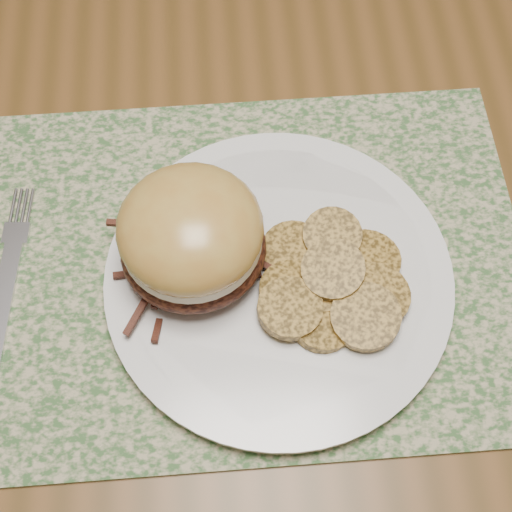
{
  "coord_description": "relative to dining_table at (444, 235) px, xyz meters",
  "views": [
    {
      "loc": [
        -0.21,
        -0.31,
        1.28
      ],
      "look_at": [
        -0.19,
        -0.07,
        0.79
      ],
      "focal_mm": 50.0,
      "sensor_mm": 36.0,
      "label": 1
    }
  ],
  "objects": [
    {
      "name": "placemat",
      "position": [
        -0.19,
        -0.06,
        0.08
      ],
      "size": [
        0.45,
        0.33,
        0.0
      ],
      "primitive_type": "cube",
      "color": "#395D30",
      "rests_on": "dining_table"
    },
    {
      "name": "ground",
      "position": [
        0.0,
        0.0,
        -0.67
      ],
      "size": [
        3.5,
        3.5,
        0.0
      ],
      "primitive_type": "plane",
      "color": "#53301C",
      "rests_on": "ground"
    },
    {
      "name": "roasted_potatoes",
      "position": [
        -0.13,
        -0.09,
        0.11
      ],
      "size": [
        0.14,
        0.13,
        0.03
      ],
      "color": "olive",
      "rests_on": "dinner_plate"
    },
    {
      "name": "fork",
      "position": [
        -0.39,
        -0.06,
        0.09
      ],
      "size": [
        0.03,
        0.18,
        0.0
      ],
      "rotation": [
        0.0,
        0.0,
        -0.09
      ],
      "color": "silver",
      "rests_on": "placemat"
    },
    {
      "name": "dining_table",
      "position": [
        0.0,
        0.0,
        0.0
      ],
      "size": [
        1.5,
        0.9,
        0.75
      ],
      "color": "brown",
      "rests_on": "ground"
    },
    {
      "name": "dinner_plate",
      "position": [
        -0.17,
        -0.08,
        0.09
      ],
      "size": [
        0.26,
        0.26,
        0.02
      ],
      "primitive_type": "cylinder",
      "color": "silver",
      "rests_on": "placemat"
    },
    {
      "name": "pork_sandwich",
      "position": [
        -0.24,
        -0.06,
        0.14
      ],
      "size": [
        0.12,
        0.12,
        0.09
      ],
      "rotation": [
        0.0,
        0.0,
        0.11
      ],
      "color": "black",
      "rests_on": "dinner_plate"
    }
  ]
}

